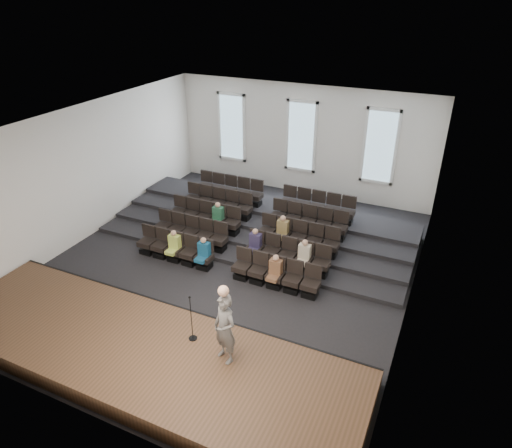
# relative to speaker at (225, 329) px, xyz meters

# --- Properties ---
(ground) EXTENTS (14.00, 14.00, 0.00)m
(ground) POSITION_rel_speaker_xyz_m (-2.25, 4.57, -1.45)
(ground) COLOR black
(ground) RESTS_ON ground
(ceiling) EXTENTS (12.00, 14.00, 0.02)m
(ceiling) POSITION_rel_speaker_xyz_m (-2.25, 4.57, 3.56)
(ceiling) COLOR white
(ceiling) RESTS_ON ground
(wall_back) EXTENTS (12.00, 0.04, 5.00)m
(wall_back) POSITION_rel_speaker_xyz_m (-2.25, 11.59, 1.05)
(wall_back) COLOR silver
(wall_back) RESTS_ON ground
(wall_front) EXTENTS (12.00, 0.04, 5.00)m
(wall_front) POSITION_rel_speaker_xyz_m (-2.25, -2.45, 1.05)
(wall_front) COLOR silver
(wall_front) RESTS_ON ground
(wall_left) EXTENTS (0.04, 14.00, 5.00)m
(wall_left) POSITION_rel_speaker_xyz_m (-8.27, 4.57, 1.05)
(wall_left) COLOR silver
(wall_left) RESTS_ON ground
(wall_right) EXTENTS (0.04, 14.00, 5.00)m
(wall_right) POSITION_rel_speaker_xyz_m (3.77, 4.57, 1.05)
(wall_right) COLOR silver
(wall_right) RESTS_ON ground
(stage) EXTENTS (11.80, 3.60, 0.50)m
(stage) POSITION_rel_speaker_xyz_m (-2.25, -0.53, -1.20)
(stage) COLOR #503322
(stage) RESTS_ON ground
(stage_lip) EXTENTS (11.80, 0.06, 0.52)m
(stage_lip) POSITION_rel_speaker_xyz_m (-2.25, 1.24, -1.20)
(stage_lip) COLOR black
(stage_lip) RESTS_ON ground
(risers) EXTENTS (11.80, 4.80, 0.60)m
(risers) POSITION_rel_speaker_xyz_m (-2.25, 7.74, -1.25)
(risers) COLOR black
(risers) RESTS_ON ground
(seating_rows) EXTENTS (6.80, 4.70, 1.67)m
(seating_rows) POSITION_rel_speaker_xyz_m (-2.25, 6.11, -0.77)
(seating_rows) COLOR black
(seating_rows) RESTS_ON ground
(windows) EXTENTS (8.44, 0.10, 3.24)m
(windows) POSITION_rel_speaker_xyz_m (-2.25, 11.52, 1.25)
(windows) COLOR white
(windows) RESTS_ON wall_back
(audience) EXTENTS (4.85, 2.64, 1.10)m
(audience) POSITION_rel_speaker_xyz_m (-1.89, 4.87, -0.64)
(audience) COLOR #BFD454
(audience) RESTS_ON seating_rows
(speaker) EXTENTS (0.81, 0.69, 1.90)m
(speaker) POSITION_rel_speaker_xyz_m (0.00, 0.00, 0.00)
(speaker) COLOR #5E5C59
(speaker) RESTS_ON stage
(mic_stand) EXTENTS (0.23, 0.23, 1.37)m
(mic_stand) POSITION_rel_speaker_xyz_m (-1.13, 0.27, -0.54)
(mic_stand) COLOR black
(mic_stand) RESTS_ON stage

